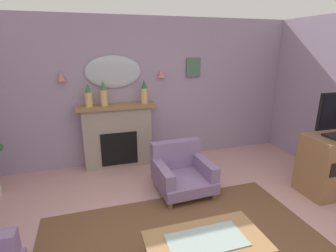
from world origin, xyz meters
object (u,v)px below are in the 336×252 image
(mantel_vase_left, at_px, (104,94))
(wall_sconce_right, at_px, (161,74))
(coffee_table, at_px, (206,245))
(armchair_in_corner, at_px, (181,171))
(mantel_vase_centre, at_px, (88,96))
(framed_picture, at_px, (193,67))
(wall_mirror, at_px, (113,72))
(wall_sconce_left, at_px, (61,77))
(tv_cabinet, at_px, (331,165))
(fireplace, at_px, (118,136))
(mantel_vase_right, at_px, (144,92))

(mantel_vase_left, distance_m, wall_sconce_right, 1.10)
(coffee_table, distance_m, armchair_in_corner, 1.67)
(mantel_vase_centre, relative_size, wall_sconce_right, 2.85)
(wall_sconce_right, distance_m, framed_picture, 0.66)
(wall_sconce_right, bearing_deg, framed_picture, 5.27)
(wall_sconce_right, bearing_deg, wall_mirror, 176.63)
(wall_sconce_left, bearing_deg, mantel_vase_left, -10.46)
(wall_sconce_right, relative_size, tv_cabinet, 0.16)
(mantel_vase_centre, height_order, wall_sconce_left, wall_sconce_left)
(mantel_vase_centre, bearing_deg, wall_sconce_left, 163.30)
(fireplace, xyz_separation_m, coffee_table, (0.46, -2.77, -0.19))
(fireplace, bearing_deg, wall_sconce_left, 173.84)
(mantel_vase_left, xyz_separation_m, wall_mirror, (0.20, 0.17, 0.35))
(mantel_vase_left, bearing_deg, wall_sconce_left, 169.54)
(mantel_vase_centre, bearing_deg, coffee_table, -71.59)
(wall_mirror, relative_size, framed_picture, 2.67)
(mantel_vase_left, height_order, armchair_in_corner, mantel_vase_left)
(fireplace, xyz_separation_m, mantel_vase_right, (0.50, -0.03, 0.79))
(mantel_vase_right, xyz_separation_m, wall_sconce_left, (-1.35, 0.12, 0.30))
(wall_mirror, bearing_deg, tv_cabinet, -34.99)
(fireplace, bearing_deg, wall_mirror, 90.00)
(mantel_vase_centre, bearing_deg, mantel_vase_left, -0.00)
(fireplace, xyz_separation_m, wall_sconce_left, (-0.85, 0.09, 1.09))
(mantel_vase_right, relative_size, framed_picture, 1.18)
(wall_sconce_right, distance_m, tv_cabinet, 3.09)
(fireplace, bearing_deg, armchair_in_corner, -54.36)
(coffee_table, bearing_deg, mantel_vase_right, 89.18)
(wall_sconce_left, height_order, wall_sconce_right, same)
(fireplace, distance_m, tv_cabinet, 3.46)
(mantel_vase_right, bearing_deg, mantel_vase_centre, 180.00)
(mantel_vase_centre, xyz_separation_m, mantel_vase_right, (0.95, 0.00, 0.02))
(mantel_vase_centre, distance_m, coffee_table, 3.04)
(wall_sconce_left, distance_m, wall_sconce_right, 1.70)
(fireplace, distance_m, coffee_table, 2.81)
(armchair_in_corner, bearing_deg, mantel_vase_right, 105.82)
(wall_mirror, bearing_deg, armchair_in_corner, -57.49)
(mantel_vase_left, bearing_deg, coffee_table, -76.43)
(mantel_vase_centre, relative_size, wall_sconce_left, 2.85)
(fireplace, bearing_deg, tv_cabinet, -33.06)
(mantel_vase_right, xyz_separation_m, wall_mirror, (-0.50, 0.17, 0.35))
(mantel_vase_left, distance_m, coffee_table, 2.98)
(mantel_vase_centre, xyz_separation_m, wall_sconce_left, (-0.40, 0.12, 0.32))
(wall_sconce_left, relative_size, coffee_table, 0.13)
(mantel_vase_left, relative_size, wall_sconce_left, 3.07)
(mantel_vase_left, xyz_separation_m, mantel_vase_right, (0.70, 0.00, -0.00))
(mantel_vase_centre, bearing_deg, mantel_vase_right, 0.00)
(fireplace, xyz_separation_m, framed_picture, (1.50, 0.15, 1.18))
(fireplace, bearing_deg, coffee_table, -80.54)
(wall_sconce_left, relative_size, tv_cabinet, 0.16)
(fireplace, distance_m, mantel_vase_centre, 0.89)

